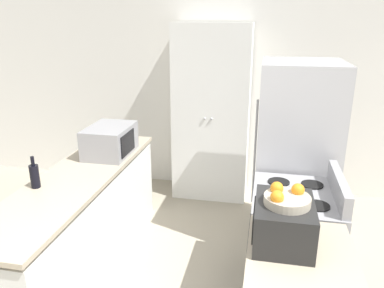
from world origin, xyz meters
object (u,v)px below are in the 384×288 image
Objects in this scene: wine_bottle at (35,176)px; fruit_bowl at (286,198)px; stove at (292,244)px; microwave at (110,141)px; toaster_oven at (283,222)px; refrigerator at (295,157)px; pantry_cabinet at (211,113)px.

wine_bottle is 0.98× the size of fruit_bowl.
stove is 1.87m from microwave.
fruit_bowl is at bearing -72.58° from toaster_oven.
fruit_bowl is (-0.16, -1.48, 0.28)m from refrigerator.
wine_bottle is at bearing 168.42° from toaster_oven.
microwave is 1.98m from toaster_oven.
fruit_bowl reaches higher than stove.
pantry_cabinet is 8.24× the size of wine_bottle.
pantry_cabinet is at bearing 108.20° from fruit_bowl.
pantry_cabinet is 2.49m from toaster_oven.
stove is 4.03× the size of fruit_bowl.
fruit_bowl is at bearing -71.80° from pantry_cabinet.
stove is 2.06m from wine_bottle.
toaster_oven is at bearing -100.84° from stove.
wine_bottle is at bearing 168.04° from fruit_bowl.
refrigerator is at bearing 28.33° from wine_bottle.
microwave is at bearing 71.54° from wine_bottle.
pantry_cabinet is at bearing 61.74° from wine_bottle.
microwave is 1.99m from fruit_bowl.
toaster_oven is (-0.16, -1.46, 0.12)m from refrigerator.
fruit_bowl is at bearing -37.38° from microwave.
microwave is at bearing -171.20° from refrigerator.
microwave reaches higher than wine_bottle.
toaster_oven is (-0.13, -0.66, 0.56)m from stove.
microwave is 1.20× the size of toaster_oven.
pantry_cabinet is at bearing 136.11° from refrigerator.
refrigerator is (0.04, 0.80, 0.44)m from stove.
pantry_cabinet is 2.26m from wine_bottle.
stove is at bearing -92.52° from refrigerator.
pantry_cabinet is 8.05× the size of fruit_bowl.
fruit_bowl is (-0.12, -0.68, 0.72)m from stove.
pantry_cabinet reaches higher than fruit_bowl.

